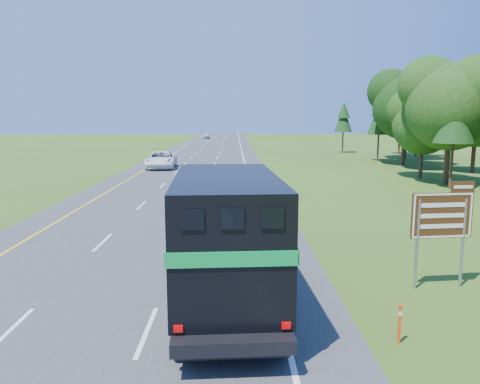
{
  "coord_description": "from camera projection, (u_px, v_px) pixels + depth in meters",
  "views": [
    {
      "loc": [
        4.16,
        -9.72,
        5.67
      ],
      "look_at": [
        4.5,
        16.21,
        1.51
      ],
      "focal_mm": 35.0,
      "sensor_mm": 36.0,
      "label": 1
    }
  ],
  "objects": [
    {
      "name": "ground",
      "position": [
        48.0,
        374.0,
        10.44
      ],
      "size": [
        300.0,
        300.0,
        0.0
      ],
      "primitive_type": "plane",
      "color": "#395015",
      "rests_on": "ground"
    },
    {
      "name": "road",
      "position": [
        201.0,
        162.0,
        59.8
      ],
      "size": [
        15.0,
        260.0,
        0.04
      ],
      "primitive_type": "cube",
      "color": "#38383A",
      "rests_on": "ground"
    },
    {
      "name": "lane_markings",
      "position": [
        201.0,
        162.0,
        59.8
      ],
      "size": [
        11.15,
        260.0,
        0.01
      ],
      "color": "yellow",
      "rests_on": "road"
    },
    {
      "name": "horse_truck",
      "position": [
        225.0,
        234.0,
        14.03
      ],
      "size": [
        3.31,
        9.22,
        4.02
      ],
      "rotation": [
        0.0,
        0.0,
        0.06
      ],
      "color": "black",
      "rests_on": "road"
    },
    {
      "name": "white_suv",
      "position": [
        161.0,
        160.0,
        52.03
      ],
      "size": [
        3.44,
        6.89,
        1.88
      ],
      "primitive_type": "imported",
      "rotation": [
        0.0,
        0.0,
        0.05
      ],
      "color": "white",
      "rests_on": "road"
    },
    {
      "name": "far_car",
      "position": [
        206.0,
        136.0,
        124.14
      ],
      "size": [
        1.84,
        4.41,
        1.49
      ],
      "primitive_type": "imported",
      "rotation": [
        0.0,
        0.0,
        0.02
      ],
      "color": "silver",
      "rests_on": "road"
    },
    {
      "name": "exit_sign",
      "position": [
        443.0,
        220.0,
        15.38
      ],
      "size": [
        2.12,
        0.3,
        3.6
      ],
      "rotation": [
        0.0,
        0.0,
        0.11
      ],
      "color": "gray",
      "rests_on": "ground"
    },
    {
      "name": "delineator",
      "position": [
        400.0,
        323.0,
        11.77
      ],
      "size": [
        0.08,
        0.05,
        1.03
      ],
      "color": "#FB400D",
      "rests_on": "ground"
    }
  ]
}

